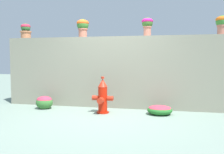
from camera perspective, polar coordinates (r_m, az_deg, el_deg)
ground_plane at (r=5.00m, az=-2.14°, el=-9.69°), size 24.00×24.00×0.00m
stone_wall at (r=6.07m, az=0.78°, el=1.13°), size 5.63×0.36×1.74m
potted_plant_0 at (r=6.99m, az=-19.48°, el=10.27°), size 0.30×0.30×0.40m
potted_plant_1 at (r=6.32m, az=-6.84°, el=11.73°), size 0.31×0.31×0.46m
potted_plant_2 at (r=5.99m, az=8.24°, el=12.08°), size 0.27×0.27×0.44m
potted_plant_3 at (r=6.10m, az=24.30°, el=11.47°), size 0.29×0.29×0.43m
fire_hydrant at (r=5.43m, az=-2.21°, el=-4.67°), size 0.47×0.39×0.81m
flower_bush_left at (r=6.16m, az=-15.50°, el=-5.59°), size 0.41×0.37×0.32m
flower_bush_right at (r=5.43m, az=11.07°, el=-7.47°), size 0.54×0.48×0.21m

